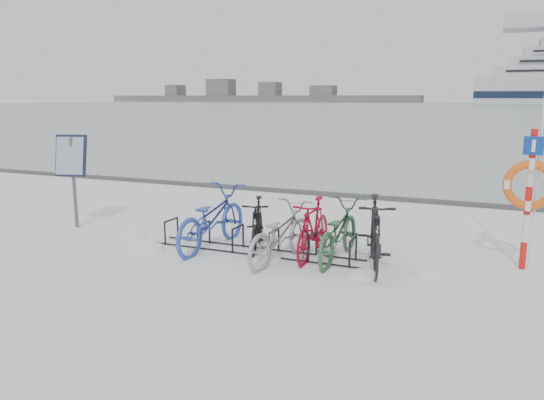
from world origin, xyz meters
TOP-DOWN VIEW (x-y plane):
  - ground at (0.00, 0.00)m, footprint 900.00×900.00m
  - ice_sheet at (0.00, 155.00)m, footprint 400.00×298.00m
  - quay_edge at (0.00, 5.90)m, footprint 400.00×0.25m
  - bike_rack at (0.00, 0.00)m, footprint 4.00×0.48m
  - info_board at (-4.37, 0.19)m, footprint 0.71×0.41m
  - lifebuoy_station at (4.43, 0.78)m, footprint 0.80×0.23m
  - shoreline at (-122.02, 260.00)m, footprint 180.00×12.00m
  - bike_0 at (-0.90, -0.01)m, footprint 0.89×2.28m
  - bike_1 at (-0.06, 0.19)m, footprint 0.96×1.72m
  - bike_2 at (0.59, -0.29)m, footprint 0.98×2.05m
  - bike_3 at (1.04, 0.15)m, footprint 0.55×1.80m
  - bike_4 at (1.48, 0.19)m, footprint 0.75×2.03m
  - bike_5 at (2.16, 0.01)m, footprint 1.05×2.09m
  - snow_drifts at (0.09, -0.23)m, footprint 6.25×1.62m

SIDE VIEW (x-z plane):
  - ground at x=0.00m, z-range 0.00..0.00m
  - snow_drifts at x=0.09m, z-range -0.11..0.11m
  - ice_sheet at x=0.00m, z-range 0.00..0.02m
  - quay_edge at x=0.00m, z-range 0.00..0.10m
  - bike_rack at x=0.00m, z-range -0.05..0.41m
  - bike_1 at x=-0.06m, z-range 0.00..0.99m
  - bike_2 at x=0.59m, z-range 0.00..1.03m
  - bike_4 at x=1.48m, z-range 0.00..1.05m
  - bike_3 at x=1.04m, z-range 0.00..1.07m
  - bike_0 at x=-0.90m, z-range 0.00..1.18m
  - bike_5 at x=2.16m, z-range 0.00..1.21m
  - lifebuoy_station at x=4.43m, z-range -0.68..3.48m
  - info_board at x=-4.37m, z-range 0.44..2.44m
  - shoreline at x=-122.02m, z-range -1.96..7.54m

